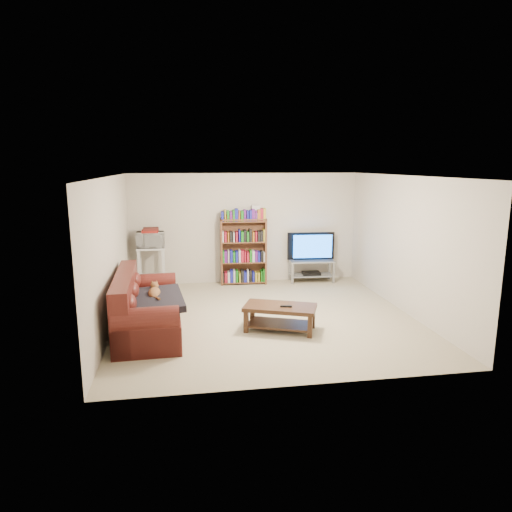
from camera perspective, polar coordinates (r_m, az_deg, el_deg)
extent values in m
plane|color=#C4B792|center=(7.93, 1.18, -7.64)|extent=(5.00, 5.00, 0.00)
plane|color=white|center=(7.50, 1.26, 9.96)|extent=(5.00, 5.00, 0.00)
plane|color=silver|center=(10.06, -1.35, 3.48)|extent=(5.00, 0.00, 5.00)
plane|color=silver|center=(5.25, 6.15, -4.05)|extent=(5.00, 0.00, 5.00)
plane|color=silver|center=(7.59, -17.68, 0.31)|extent=(0.00, 5.00, 5.00)
plane|color=silver|center=(8.44, 18.17, 1.36)|extent=(0.00, 5.00, 5.00)
cube|color=#541A15|center=(7.43, -13.24, -7.60)|extent=(1.03, 2.23, 0.42)
cube|color=#541A15|center=(7.37, -16.02, -5.71)|extent=(0.34, 2.20, 0.92)
cube|color=#541A15|center=(6.49, -13.52, -9.89)|extent=(0.91, 0.27, 0.54)
cube|color=#541A15|center=(8.34, -13.06, -5.05)|extent=(0.91, 0.27, 0.54)
cube|color=black|center=(7.18, -12.60, -5.40)|extent=(0.97, 1.19, 0.19)
cube|color=#372013|center=(7.23, 3.03, -6.43)|extent=(1.25, 0.93, 0.06)
cube|color=#372013|center=(7.32, 3.01, -8.49)|extent=(1.12, 0.84, 0.03)
cube|color=#372013|center=(7.19, -1.24, -8.24)|extent=(0.09, 0.09, 0.35)
cube|color=#372013|center=(7.03, 6.77, -8.78)|extent=(0.09, 0.09, 0.35)
cube|color=#372013|center=(7.59, -0.45, -7.15)|extent=(0.09, 0.09, 0.35)
cube|color=#372013|center=(7.45, 7.12, -7.63)|extent=(0.09, 0.09, 0.35)
cube|color=black|center=(7.16, 3.78, -6.29)|extent=(0.19, 0.09, 0.02)
cube|color=#999EA3|center=(10.23, 6.94, -0.59)|extent=(1.01, 0.51, 0.03)
cube|color=#999EA3|center=(10.30, 6.90, -2.36)|extent=(0.96, 0.48, 0.02)
cube|color=gray|center=(10.01, 4.56, -2.16)|extent=(0.05, 0.05, 0.49)
cube|color=gray|center=(10.21, 9.67, -2.02)|extent=(0.05, 0.05, 0.49)
cube|color=gray|center=(10.37, 4.20, -1.67)|extent=(0.05, 0.05, 0.49)
cube|color=gray|center=(10.57, 9.14, -1.54)|extent=(0.05, 0.05, 0.49)
imported|color=black|center=(10.17, 6.99, 1.17)|extent=(1.06, 0.21, 0.61)
cube|color=black|center=(10.29, 6.91, -2.14)|extent=(0.41, 0.30, 0.06)
cube|color=brown|center=(9.91, -4.34, 0.52)|extent=(0.06, 0.31, 1.44)
cube|color=brown|center=(9.99, 1.16, 0.63)|extent=(0.06, 0.31, 1.44)
cube|color=brown|center=(9.83, -1.60, 4.62)|extent=(1.01, 0.36, 0.03)
cube|color=maroon|center=(9.81, -2.90, 4.89)|extent=(0.30, 0.24, 0.08)
cube|color=silver|center=(9.67, -13.01, 0.98)|extent=(0.57, 0.42, 0.04)
cube|color=silver|center=(9.79, -12.86, -2.40)|extent=(0.52, 0.38, 0.03)
cube|color=silver|center=(9.61, -14.38, -1.91)|extent=(0.05, 0.05, 0.87)
cube|color=silver|center=(9.59, -11.48, -1.81)|extent=(0.05, 0.05, 0.87)
cube|color=silver|center=(9.94, -14.26, -1.47)|extent=(0.05, 0.05, 0.87)
cube|color=silver|center=(9.91, -11.45, -1.38)|extent=(0.05, 0.05, 0.87)
imported|color=silver|center=(9.64, -13.06, 2.00)|extent=(0.57, 0.39, 0.31)
cube|color=maroon|center=(9.61, -13.11, 3.05)|extent=(0.34, 0.30, 0.05)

